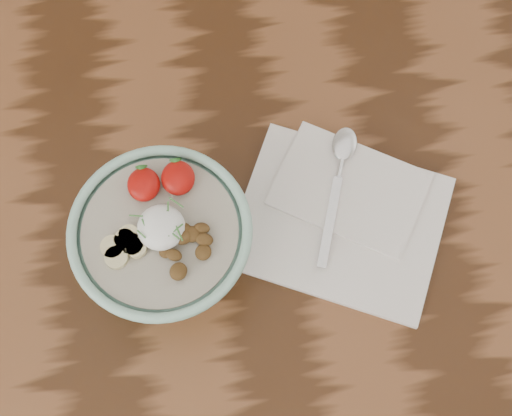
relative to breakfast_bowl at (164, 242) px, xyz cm
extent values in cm
cube|color=#381E0E|center=(10.53, -4.05, -8.77)|extent=(160.00, 90.00, 4.00)
cylinder|color=#97CCB7|center=(-0.01, -0.05, -6.14)|extent=(8.81, 8.81, 1.26)
torus|color=#97CCB7|center=(-0.01, -0.05, 4.13)|extent=(20.02, 20.02, 1.15)
cylinder|color=#B7AF98|center=(-0.01, -0.05, 3.50)|extent=(16.98, 16.98, 1.05)
ellipsoid|color=white|center=(0.28, -0.01, 5.02)|extent=(5.16, 5.16, 2.84)
ellipsoid|color=#A70C07|center=(-1.04, 5.16, 5.02)|extent=(3.59, 3.95, 1.98)
cone|color=#286623|center=(-1.04, 6.78, 5.32)|extent=(1.40, 1.03, 1.52)
ellipsoid|color=#A70C07|center=(2.73, 5.32, 5.04)|extent=(3.69, 4.06, 2.03)
cone|color=#286623|center=(2.73, 6.99, 5.34)|extent=(1.40, 1.03, 1.52)
cylinder|color=#D1C48A|center=(-3.00, -1.24, 4.43)|extent=(2.44, 2.44, 0.70)
cylinder|color=#D1C48A|center=(-2.61, -1.71, 4.43)|extent=(2.17, 2.17, 0.70)
cylinder|color=#D1C48A|center=(-5.11, -1.16, 4.43)|extent=(2.55, 2.55, 0.70)
cylinder|color=#D1C48A|center=(-3.25, -0.09, 4.43)|extent=(2.19, 2.19, 0.70)
cylinder|color=#D1C48A|center=(-4.81, -2.38, 4.43)|extent=(2.48, 2.48, 0.70)
cylinder|color=#D1C48A|center=(-3.73, -0.54, 4.43)|extent=(2.28, 2.28, 0.70)
ellipsoid|color=brown|center=(4.51, -0.64, 4.64)|extent=(2.02, 1.69, 1.12)
ellipsoid|color=brown|center=(1.48, -4.98, 4.72)|extent=(2.63, 2.68, 1.18)
ellipsoid|color=brown|center=(2.62, -0.42, 4.68)|extent=(2.31, 2.17, 1.13)
ellipsoid|color=brown|center=(1.22, -3.11, 4.66)|extent=(2.20, 2.02, 1.00)
ellipsoid|color=brown|center=(0.40, -2.63, 4.53)|extent=(1.48, 1.42, 0.82)
ellipsoid|color=brown|center=(3.38, -1.15, 4.68)|extent=(2.60, 2.60, 0.98)
ellipsoid|color=brown|center=(4.61, -1.95, 4.69)|extent=(2.27, 1.98, 0.99)
ellipsoid|color=brown|center=(4.31, -3.30, 4.64)|extent=(2.35, 2.40, 0.89)
ellipsoid|color=brown|center=(2.46, -1.38, 4.72)|extent=(2.27, 1.93, 1.49)
cylinder|color=#3E7B34|center=(1.96, -0.78, 6.03)|extent=(1.48, 1.04, 0.24)
cylinder|color=#3E7B34|center=(-0.97, -0.34, 6.03)|extent=(0.30, 1.37, 0.23)
cylinder|color=#3E7B34|center=(2.27, 2.16, 6.03)|extent=(1.46, 1.45, 0.25)
cylinder|color=#3E7B34|center=(0.82, 0.96, 6.03)|extent=(1.06, 1.09, 0.23)
cylinder|color=#3E7B34|center=(-1.76, -0.76, 6.03)|extent=(0.90, 1.09, 0.22)
cylinder|color=#3E7B34|center=(2.16, -1.30, 6.03)|extent=(0.66, 1.79, 0.24)
cylinder|color=#3E7B34|center=(1.32, 1.63, 6.03)|extent=(0.35, 1.56, 0.23)
cylinder|color=#3E7B34|center=(1.65, -1.42, 6.03)|extent=(1.00, 1.10, 0.23)
cylinder|color=#3E7B34|center=(0.46, -1.35, 6.03)|extent=(1.33, 0.29, 0.23)
cylinder|color=#3E7B34|center=(1.01, -0.79, 6.03)|extent=(0.42, 1.46, 0.23)
cylinder|color=#3E7B34|center=(-1.36, 0.32, 6.03)|extent=(0.47, 1.20, 0.22)
cylinder|color=#3E7B34|center=(-2.11, 1.34, 6.03)|extent=(1.46, 0.50, 0.23)
cube|color=white|center=(21.13, 1.20, -6.30)|extent=(30.76, 28.75, 0.94)
cube|color=white|center=(23.00, 4.96, -5.55)|extent=(21.62, 20.02, 0.56)
cube|color=silver|center=(19.71, 1.03, -5.09)|extent=(5.31, 11.44, 0.36)
cylinder|color=silver|center=(22.39, 7.98, -4.91)|extent=(1.78, 3.14, 0.72)
ellipsoid|color=silver|center=(23.46, 10.74, -4.78)|extent=(4.63, 5.53, 0.98)
camera|label=1|loc=(6.53, -24.74, 76.74)|focal=50.00mm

